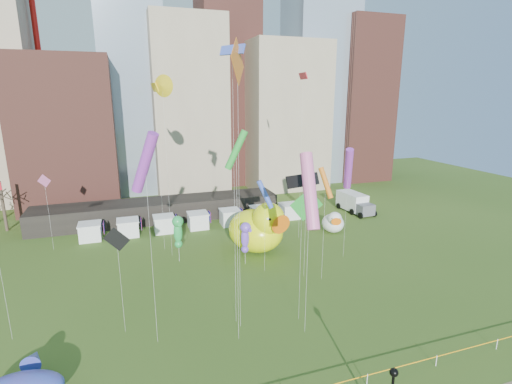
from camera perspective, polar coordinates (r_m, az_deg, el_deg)
name	(u,v)px	position (r m, az deg, el deg)	size (l,w,h in m)	color
skyline	(177,85)	(80.65, -11.63, 15.30)	(101.00, 23.00, 68.00)	brown
pavilion	(160,210)	(63.60, -14.03, -2.60)	(38.00, 6.00, 3.20)	black
vendor_tents	(198,221)	(58.65, -8.57, -4.26)	(33.24, 2.80, 2.40)	white
big_duck	(258,228)	(48.86, 0.35, -5.37)	(8.86, 9.84, 6.87)	#EEFF0D
small_duck	(333,222)	(57.13, 11.37, -4.42)	(4.24, 4.82, 3.38)	white
seahorse_green	(178,229)	(46.51, -11.49, -5.43)	(1.43, 1.75, 5.78)	silver
seahorse_purple	(245,235)	(45.14, -1.60, -6.40)	(1.55, 1.78, 5.21)	silver
box_truck	(354,202)	(67.99, 14.34, -1.51)	(3.45, 7.64, 3.17)	white
kite_1	(45,183)	(54.61, -28.84, 1.21)	(1.32, 1.15, 10.00)	silver
kite_2	(303,181)	(31.69, 6.95, 1.63)	(3.31, 1.26, 13.25)	silver
kite_3	(306,205)	(41.19, 7.43, -1.99)	(2.71, 2.50, 10.00)	silver
kite_4	(162,86)	(45.93, -13.70, 15.00)	(1.40, 2.37, 21.75)	silver
kite_5	(265,194)	(41.84, 1.36, -0.36)	(1.95, 1.25, 10.63)	silver
kite_6	(238,67)	(29.67, -2.75, 18.01)	(1.83, 2.86, 23.56)	silver
kite_7	(348,169)	(46.60, 13.53, 3.35)	(2.35, 3.12, 13.71)	silver
kite_8	(303,78)	(51.40, 6.99, 16.47)	(0.78, 2.80, 22.28)	silver
kite_9	(310,191)	(29.93, 7.96, 0.14)	(1.53, 3.56, 15.28)	silver
kite_10	(117,241)	(32.92, -19.92, -6.83)	(2.06, 0.25, 9.38)	silver
kite_11	(236,150)	(28.10, -2.94, 6.17)	(1.82, 1.01, 17.15)	silver
kite_12	(155,88)	(48.32, -14.77, 14.63)	(0.72, 3.42, 20.91)	silver
kite_13	(232,54)	(30.52, -3.53, 19.70)	(1.54, 2.18, 23.16)	silver
kite_14	(326,183)	(40.04, 10.30, 1.32)	(1.34, 1.94, 12.39)	silver
kite_15	(145,163)	(28.95, -16.14, 4.15)	(2.45, 2.55, 17.11)	silver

